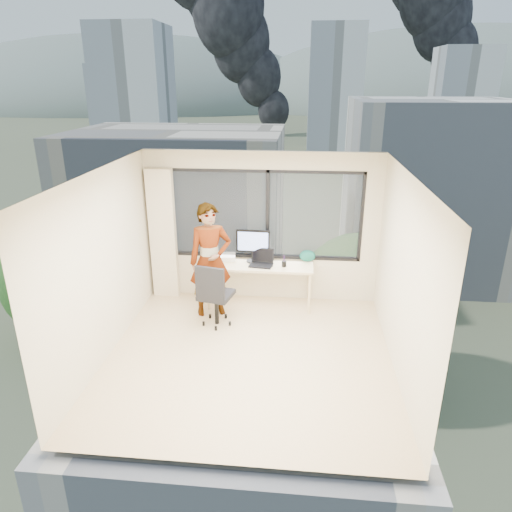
# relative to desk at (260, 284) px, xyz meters

# --- Properties ---
(floor) EXTENTS (4.00, 4.00, 0.01)m
(floor) POSITION_rel_desk_xyz_m (0.00, -1.66, -0.38)
(floor) COLOR #CFB186
(floor) RESTS_ON ground
(ceiling) EXTENTS (4.00, 4.00, 0.01)m
(ceiling) POSITION_rel_desk_xyz_m (0.00, -1.66, 2.23)
(ceiling) COLOR white
(ceiling) RESTS_ON ground
(wall_front) EXTENTS (4.00, 0.01, 2.60)m
(wall_front) POSITION_rel_desk_xyz_m (0.00, -3.66, 0.93)
(wall_front) COLOR beige
(wall_front) RESTS_ON ground
(wall_left) EXTENTS (0.01, 4.00, 2.60)m
(wall_left) POSITION_rel_desk_xyz_m (-2.00, -1.66, 0.93)
(wall_left) COLOR beige
(wall_left) RESTS_ON ground
(wall_right) EXTENTS (0.01, 4.00, 2.60)m
(wall_right) POSITION_rel_desk_xyz_m (2.00, -1.66, 0.93)
(wall_right) COLOR beige
(wall_right) RESTS_ON ground
(window_wall) EXTENTS (3.30, 0.16, 1.55)m
(window_wall) POSITION_rel_desk_xyz_m (0.05, 0.34, 1.15)
(window_wall) COLOR black
(window_wall) RESTS_ON ground
(curtain) EXTENTS (0.45, 0.14, 2.30)m
(curtain) POSITION_rel_desk_xyz_m (-1.72, 0.22, 0.77)
(curtain) COLOR beige
(curtain) RESTS_ON floor
(desk) EXTENTS (1.80, 0.60, 0.75)m
(desk) POSITION_rel_desk_xyz_m (0.00, 0.00, 0.00)
(desk) COLOR beige
(desk) RESTS_ON floor
(chair) EXTENTS (0.66, 0.66, 1.08)m
(chair) POSITION_rel_desk_xyz_m (-0.62, -0.76, 0.17)
(chair) COLOR black
(chair) RESTS_ON floor
(person) EXTENTS (0.80, 0.65, 1.88)m
(person) POSITION_rel_desk_xyz_m (-0.77, -0.39, 0.57)
(person) COLOR #2D2D33
(person) RESTS_ON floor
(monitor) EXTENTS (0.58, 0.14, 0.58)m
(monitor) POSITION_rel_desk_xyz_m (-0.13, 0.11, 0.66)
(monitor) COLOR black
(monitor) RESTS_ON desk
(game_console) EXTENTS (0.37, 0.32, 0.08)m
(game_console) POSITION_rel_desk_xyz_m (-0.62, 0.18, 0.42)
(game_console) COLOR white
(game_console) RESTS_ON desk
(laptop) EXTENTS (0.43, 0.45, 0.25)m
(laptop) POSITION_rel_desk_xyz_m (0.02, -0.07, 0.50)
(laptop) COLOR black
(laptop) RESTS_ON desk
(cellphone) EXTENTS (0.12, 0.08, 0.01)m
(cellphone) POSITION_rel_desk_xyz_m (0.17, -0.07, 0.38)
(cellphone) COLOR black
(cellphone) RESTS_ON desk
(pen_cup) EXTENTS (0.09, 0.09, 0.10)m
(pen_cup) POSITION_rel_desk_xyz_m (0.41, -0.06, 0.42)
(pen_cup) COLOR black
(pen_cup) RESTS_ON desk
(handbag) EXTENTS (0.27, 0.14, 0.21)m
(handbag) POSITION_rel_desk_xyz_m (0.80, 0.21, 0.48)
(handbag) COLOR #0B4335
(handbag) RESTS_ON desk
(exterior_ground) EXTENTS (400.00, 400.00, 0.04)m
(exterior_ground) POSITION_rel_desk_xyz_m (0.00, 118.34, -14.38)
(exterior_ground) COLOR #515B3D
(exterior_ground) RESTS_ON ground
(near_bldg_a) EXTENTS (16.00, 12.00, 14.00)m
(near_bldg_a) POSITION_rel_desk_xyz_m (-9.00, 28.34, -7.38)
(near_bldg_a) COLOR beige
(near_bldg_a) RESTS_ON exterior_ground
(near_bldg_b) EXTENTS (14.00, 13.00, 16.00)m
(near_bldg_b) POSITION_rel_desk_xyz_m (12.00, 36.34, -6.38)
(near_bldg_b) COLOR white
(near_bldg_b) RESTS_ON exterior_ground
(far_tower_a) EXTENTS (14.00, 14.00, 28.00)m
(far_tower_a) POSITION_rel_desk_xyz_m (-35.00, 93.34, -0.38)
(far_tower_a) COLOR silver
(far_tower_a) RESTS_ON exterior_ground
(far_tower_b) EXTENTS (13.00, 13.00, 30.00)m
(far_tower_b) POSITION_rel_desk_xyz_m (8.00, 118.34, 0.62)
(far_tower_b) COLOR silver
(far_tower_b) RESTS_ON exterior_ground
(far_tower_c) EXTENTS (15.00, 15.00, 26.00)m
(far_tower_c) POSITION_rel_desk_xyz_m (45.00, 138.34, -1.38)
(far_tower_c) COLOR silver
(far_tower_c) RESTS_ON exterior_ground
(far_tower_d) EXTENTS (16.00, 14.00, 22.00)m
(far_tower_d) POSITION_rel_desk_xyz_m (-60.00, 148.34, -3.38)
(far_tower_d) COLOR silver
(far_tower_d) RESTS_ON exterior_ground
(hill_a) EXTENTS (288.00, 216.00, 90.00)m
(hill_a) POSITION_rel_desk_xyz_m (-120.00, 318.34, -14.38)
(hill_a) COLOR slate
(hill_a) RESTS_ON exterior_ground
(hill_b) EXTENTS (300.00, 220.00, 96.00)m
(hill_b) POSITION_rel_desk_xyz_m (100.00, 318.34, -14.38)
(hill_b) COLOR slate
(hill_b) RESTS_ON exterior_ground
(tree_a) EXTENTS (7.00, 7.00, 8.00)m
(tree_a) POSITION_rel_desk_xyz_m (-16.00, 20.34, -10.38)
(tree_a) COLOR #194B1A
(tree_a) RESTS_ON exterior_ground
(tree_b) EXTENTS (7.60, 7.60, 9.00)m
(tree_b) POSITION_rel_desk_xyz_m (4.00, 16.34, -9.88)
(tree_b) COLOR #194B1A
(tree_b) RESTS_ON exterior_ground
(smoke_plume_b) EXTENTS (30.00, 18.00, 70.00)m
(smoke_plume_b) POSITION_rel_desk_xyz_m (55.00, 168.34, 26.62)
(smoke_plume_b) COLOR black
(smoke_plume_b) RESTS_ON exterior_ground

